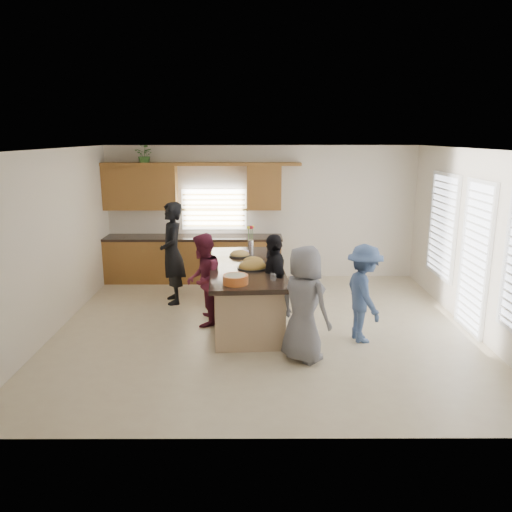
{
  "coord_description": "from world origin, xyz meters",
  "views": [
    {
      "loc": [
        -0.15,
        -7.48,
        2.99
      ],
      "look_at": [
        -0.12,
        0.13,
        1.15
      ],
      "focal_mm": 35.0,
      "sensor_mm": 36.0,
      "label": 1
    }
  ],
  "objects_px": {
    "woman_right_back": "(364,294)",
    "woman_right_front": "(304,304)",
    "island": "(246,295)",
    "woman_left_back": "(172,253)",
    "salad_bowl": "(235,279)",
    "woman_left_mid": "(203,280)",
    "woman_left_front": "(274,283)"
  },
  "relations": [
    {
      "from": "woman_right_back",
      "to": "woman_right_front",
      "type": "relative_size",
      "value": 0.92
    },
    {
      "from": "island",
      "to": "woman_left_back",
      "type": "bearing_deg",
      "value": 141.03
    },
    {
      "from": "woman_right_back",
      "to": "woman_left_back",
      "type": "bearing_deg",
      "value": 51.7
    },
    {
      "from": "salad_bowl",
      "to": "woman_left_mid",
      "type": "relative_size",
      "value": 0.24
    },
    {
      "from": "woman_right_front",
      "to": "woman_right_back",
      "type": "bearing_deg",
      "value": -99.65
    },
    {
      "from": "island",
      "to": "woman_right_back",
      "type": "distance_m",
      "value": 1.95
    },
    {
      "from": "island",
      "to": "woman_right_back",
      "type": "height_order",
      "value": "woman_right_back"
    },
    {
      "from": "woman_left_front",
      "to": "woman_right_front",
      "type": "height_order",
      "value": "woman_right_front"
    },
    {
      "from": "salad_bowl",
      "to": "woman_left_mid",
      "type": "distance_m",
      "value": 1.09
    },
    {
      "from": "woman_left_mid",
      "to": "woman_left_front",
      "type": "xyz_separation_m",
      "value": [
        1.12,
        -0.27,
        0.02
      ]
    },
    {
      "from": "island",
      "to": "salad_bowl",
      "type": "xyz_separation_m",
      "value": [
        -0.13,
        -1.04,
        0.57
      ]
    },
    {
      "from": "salad_bowl",
      "to": "woman_right_front",
      "type": "bearing_deg",
      "value": -24.87
    },
    {
      "from": "salad_bowl",
      "to": "woman_right_back",
      "type": "distance_m",
      "value": 1.91
    },
    {
      "from": "island",
      "to": "woman_left_back",
      "type": "xyz_separation_m",
      "value": [
        -1.35,
        0.96,
        0.47
      ]
    },
    {
      "from": "woman_left_mid",
      "to": "island",
      "type": "bearing_deg",
      "value": 104.94
    },
    {
      "from": "woman_left_mid",
      "to": "salad_bowl",
      "type": "bearing_deg",
      "value": 34.7
    },
    {
      "from": "woman_left_mid",
      "to": "woman_left_front",
      "type": "bearing_deg",
      "value": 79.71
    },
    {
      "from": "woman_left_front",
      "to": "island",
      "type": "bearing_deg",
      "value": -144.82
    },
    {
      "from": "island",
      "to": "woman_right_front",
      "type": "height_order",
      "value": "woman_right_front"
    },
    {
      "from": "woman_right_front",
      "to": "island",
      "type": "bearing_deg",
      "value": -16.1
    },
    {
      "from": "salad_bowl",
      "to": "woman_right_front",
      "type": "height_order",
      "value": "woman_right_front"
    },
    {
      "from": "woman_right_front",
      "to": "woman_left_back",
      "type": "bearing_deg",
      "value": -3.08
    },
    {
      "from": "woman_left_back",
      "to": "woman_right_front",
      "type": "distance_m",
      "value": 3.25
    },
    {
      "from": "woman_left_back",
      "to": "woman_left_front",
      "type": "height_order",
      "value": "woman_left_back"
    },
    {
      "from": "island",
      "to": "woman_left_front",
      "type": "distance_m",
      "value": 0.68
    },
    {
      "from": "woman_left_back",
      "to": "woman_left_front",
      "type": "relative_size",
      "value": 1.2
    },
    {
      "from": "salad_bowl",
      "to": "woman_left_mid",
      "type": "xyz_separation_m",
      "value": [
        -0.55,
        0.9,
        -0.27
      ]
    },
    {
      "from": "salad_bowl",
      "to": "woman_left_front",
      "type": "distance_m",
      "value": 0.89
    },
    {
      "from": "salad_bowl",
      "to": "woman_left_mid",
      "type": "bearing_deg",
      "value": 121.56
    },
    {
      "from": "woman_left_front",
      "to": "woman_right_back",
      "type": "distance_m",
      "value": 1.37
    },
    {
      "from": "woman_left_front",
      "to": "woman_right_front",
      "type": "distance_m",
      "value": 1.13
    },
    {
      "from": "salad_bowl",
      "to": "woman_left_mid",
      "type": "height_order",
      "value": "woman_left_mid"
    }
  ]
}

